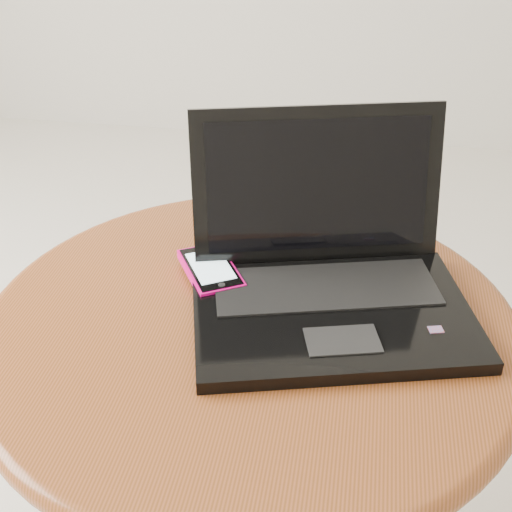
# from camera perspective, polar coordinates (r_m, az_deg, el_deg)

# --- Properties ---
(table) EXTENTS (0.69, 0.69, 0.55)m
(table) POSITION_cam_1_polar(r_m,az_deg,el_deg) (0.97, -0.43, -10.34)
(table) COLOR #4C2418
(table) RESTS_ON ground
(laptop) EXTENTS (0.40, 0.36, 0.22)m
(laptop) POSITION_cam_1_polar(r_m,az_deg,el_deg) (0.90, 5.82, -1.56)
(laptop) COLOR black
(laptop) RESTS_ON table
(phone_black) EXTENTS (0.09, 0.12, 0.01)m
(phone_black) POSITION_cam_1_polar(r_m,az_deg,el_deg) (0.96, -3.70, -1.81)
(phone_black) COLOR black
(phone_black) RESTS_ON table
(phone_pink) EXTENTS (0.11, 0.13, 0.01)m
(phone_pink) POSITION_cam_1_polar(r_m,az_deg,el_deg) (0.95, -3.70, -1.15)
(phone_pink) COLOR #F1067C
(phone_pink) RESTS_ON phone_black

